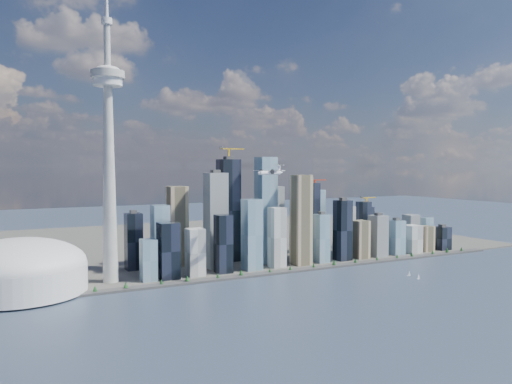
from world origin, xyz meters
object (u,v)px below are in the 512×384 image
dome_stadium (20,270)px  sailboat_east (409,274)px  needle_tower (109,146)px  sailboat_west (419,277)px  airplane (270,172)px

dome_stadium → sailboat_east: dome_stadium is taller
needle_tower → sailboat_east: needle_tower is taller
dome_stadium → sailboat_west: bearing=-17.8°
needle_tower → sailboat_west: needle_tower is taller
needle_tower → airplane: needle_tower is taller
dome_stadium → sailboat_west: (637.19, -204.31, -36.40)m
sailboat_east → needle_tower: bearing=174.3°
needle_tower → airplane: size_ratio=8.37×
airplane → sailboat_west: airplane is taller
airplane → needle_tower: bearing=129.3°
airplane → sailboat_east: (255.44, -65.98, -188.03)m
sailboat_east → sailboat_west: bearing=-82.1°
dome_stadium → sailboat_west: 670.13m
sailboat_west → airplane: bearing=144.4°
dome_stadium → sailboat_east: bearing=-15.5°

